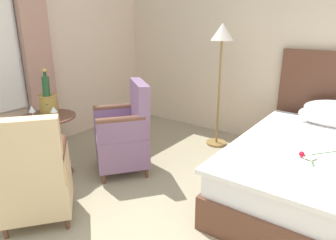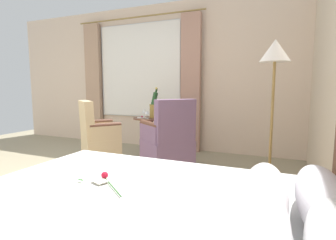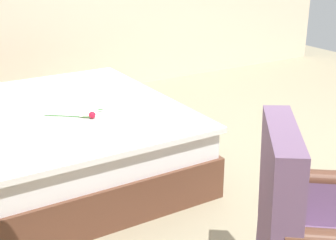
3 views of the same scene
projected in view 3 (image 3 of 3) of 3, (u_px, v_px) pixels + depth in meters
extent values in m
plane|color=#9C9275|center=(289.00, 165.00, 3.87)|extent=(7.59, 7.59, 0.00)
cube|color=brown|center=(34.00, 163.00, 3.55)|extent=(1.88, 2.18, 0.31)
cube|color=white|center=(31.00, 132.00, 3.46)|extent=(1.82, 2.11, 0.20)
cube|color=white|center=(37.00, 115.00, 3.45)|extent=(1.91, 2.05, 0.04)
cylinder|color=#2D6628|center=(68.00, 116.00, 3.34)|extent=(0.23, 0.28, 0.01)
sphere|color=red|center=(92.00, 115.00, 3.31)|extent=(0.05, 0.05, 0.05)
ellipsoid|color=#33702D|center=(100.00, 109.00, 3.46)|extent=(0.02, 0.05, 0.01)
cube|color=white|center=(87.00, 114.00, 3.37)|extent=(0.11, 0.13, 0.00)
cube|color=slate|center=(279.00, 192.00, 1.96)|extent=(0.53, 0.45, 0.58)
cube|color=slate|center=(323.00, 201.00, 2.22)|extent=(0.38, 0.46, 0.23)
cylinder|color=brown|center=(326.00, 179.00, 2.18)|extent=(0.38, 0.46, 0.09)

